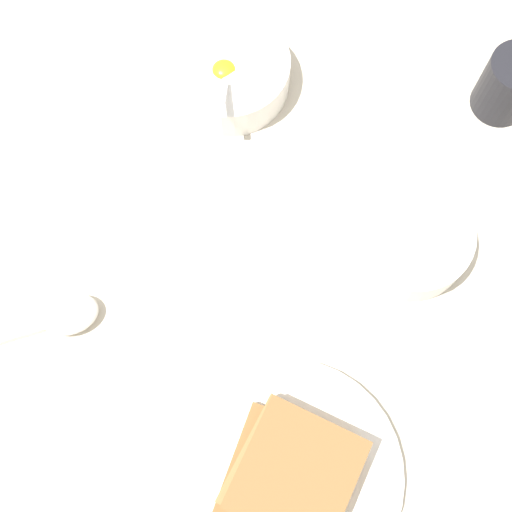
{
  "coord_description": "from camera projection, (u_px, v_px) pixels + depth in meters",
  "views": [
    {
      "loc": [
        -0.21,
        0.21,
        0.7
      ],
      "look_at": [
        -0.04,
        0.07,
        0.02
      ],
      "focal_mm": 50.0,
      "sensor_mm": 36.0,
      "label": 1
    }
  ],
  "objects": [
    {
      "name": "soup_spoon",
      "position": [
        57.0,
        319.0,
        0.71
      ],
      "size": [
        0.08,
        0.15,
        0.03
      ],
      "color": "white",
      "rests_on": "ground_plane"
    },
    {
      "name": "toast_sandwich",
      "position": [
        291.0,
        475.0,
        0.63
      ],
      "size": [
        0.14,
        0.15,
        0.04
      ],
      "color": "brown",
      "rests_on": "toast_plate"
    },
    {
      "name": "egg_bowl",
      "position": [
        228.0,
        72.0,
        0.78
      ],
      "size": [
        0.14,
        0.14,
        0.08
      ],
      "color": "white",
      "rests_on": "ground_plane"
    },
    {
      "name": "ground_plane",
      "position": [
        278.0,
        194.0,
        0.76
      ],
      "size": [
        3.0,
        3.0,
        0.0
      ],
      "primitive_type": "plane",
      "color": "beige"
    },
    {
      "name": "toast_plate",
      "position": [
        289.0,
        474.0,
        0.66
      ],
      "size": [
        0.21,
        0.21,
        0.02
      ],
      "color": "white",
      "rests_on": "ground_plane"
    },
    {
      "name": "congee_bowl",
      "position": [
        411.0,
        238.0,
        0.72
      ],
      "size": [
        0.12,
        0.12,
        0.04
      ],
      "color": "white",
      "rests_on": "ground_plane"
    },
    {
      "name": "drinking_cup",
      "position": [
        509.0,
        84.0,
        0.76
      ],
      "size": [
        0.06,
        0.06,
        0.08
      ],
      "color": "black",
      "rests_on": "ground_plane"
    }
  ]
}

